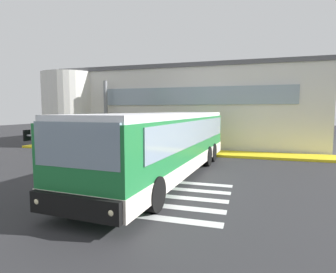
{
  "coord_description": "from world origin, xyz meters",
  "views": [
    {
      "loc": [
        4.72,
        -12.52,
        2.81
      ],
      "look_at": [
        0.83,
        0.54,
        1.5
      ],
      "focal_mm": 29.08,
      "sensor_mm": 36.0,
      "label": 1
    }
  ],
  "objects": [
    {
      "name": "passenger_at_curb_edge",
      "position": [
        -2.77,
        4.97,
        1.08
      ],
      "size": [
        0.49,
        0.41,
        1.68
      ],
      "color": "#1E2338",
      "rests_on": "boarding_curb"
    },
    {
      "name": "passenger_near_column",
      "position": [
        -4.59,
        4.96,
        1.08
      ],
      "size": [
        0.59,
        0.23,
        1.68
      ],
      "color": "#4C4233",
      "rests_on": "boarding_curb"
    },
    {
      "name": "boarding_curb",
      "position": [
        0.0,
        4.8,
        0.07
      ],
      "size": [
        23.29,
        2.0,
        0.15
      ],
      "primitive_type": "cube",
      "color": "yellow",
      "rests_on": "ground"
    },
    {
      "name": "bay_paint_stripes",
      "position": [
        2.0,
        -4.2,
        0.0
      ],
      "size": [
        4.4,
        3.96,
        0.01
      ],
      "color": "silver",
      "rests_on": "ground"
    },
    {
      "name": "bus_main_foreground",
      "position": [
        1.38,
        -1.48,
        1.34
      ],
      "size": [
        3.81,
        12.08,
        2.7
      ],
      "color": "#1E7238",
      "rests_on": "ground"
    },
    {
      "name": "passenger_by_doorway",
      "position": [
        -3.65,
        4.24,
        1.11
      ],
      "size": [
        0.52,
        0.5,
        1.68
      ],
      "color": "#2D2D33",
      "rests_on": "boarding_curb"
    },
    {
      "name": "ground_plane",
      "position": [
        0.0,
        0.0,
        -0.01
      ],
      "size": [
        80.0,
        90.0,
        0.02
      ],
      "primitive_type": "cube",
      "color": "#2B2B2D",
      "rests_on": "ground"
    },
    {
      "name": "terminal_building",
      "position": [
        -0.67,
        11.59,
        3.03
      ],
      "size": [
        21.09,
        13.8,
        6.07
      ],
      "color": "silver",
      "rests_on": "ground"
    },
    {
      "name": "entry_support_column",
      "position": [
        -5.39,
        5.4,
        2.55
      ],
      "size": [
        0.28,
        0.28,
        4.8
      ],
      "primitive_type": "cylinder",
      "color": "slate",
      "rests_on": "boarding_curb"
    }
  ]
}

